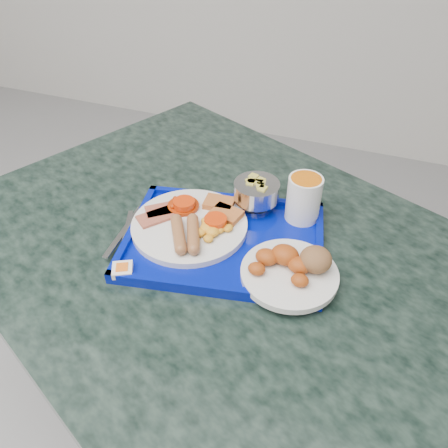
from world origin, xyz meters
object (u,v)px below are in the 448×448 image
(bread_plate, at_px, (293,267))
(fruit_bowl, at_px, (256,191))
(tray, at_px, (224,241))
(main_plate, at_px, (193,223))
(table, at_px, (238,320))
(juice_cup, at_px, (304,197))

(bread_plate, xyz_separation_m, fruit_bowl, (-0.13, 0.17, 0.03))
(tray, xyz_separation_m, main_plate, (-0.07, 0.01, 0.02))
(table, xyz_separation_m, tray, (-0.04, 0.03, 0.21))
(table, bearing_deg, main_plate, 162.79)
(main_plate, xyz_separation_m, juice_cup, (0.20, 0.12, 0.04))
(main_plate, height_order, bread_plate, bread_plate)
(juice_cup, bearing_deg, fruit_bowl, -177.98)
(table, bearing_deg, bread_plate, -11.07)
(table, xyz_separation_m, juice_cup, (0.09, 0.15, 0.27))
(fruit_bowl, bearing_deg, table, -84.43)
(table, distance_m, fruit_bowl, 0.30)
(main_plate, bearing_deg, table, -17.21)
(bread_plate, bearing_deg, tray, 162.84)
(tray, bearing_deg, table, -31.01)
(tray, relative_size, juice_cup, 4.45)
(bread_plate, distance_m, fruit_bowl, 0.21)
(tray, height_order, juice_cup, juice_cup)
(fruit_bowl, height_order, juice_cup, juice_cup)
(table, distance_m, tray, 0.21)
(table, relative_size, main_plate, 6.10)
(tray, bearing_deg, juice_cup, 44.08)
(main_plate, distance_m, bread_plate, 0.24)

